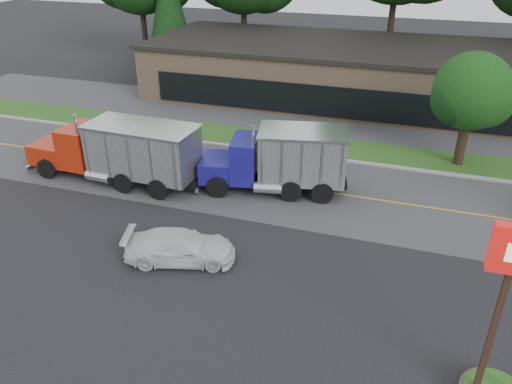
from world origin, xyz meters
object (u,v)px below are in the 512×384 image
dump_truck_red (122,150)px  dump_truck_blue (282,159)px  bilo_sign (507,354)px  rally_car (180,247)px

dump_truck_red → dump_truck_blue: same height
bilo_sign → dump_truck_red: (-17.77, 9.38, -0.21)m
rally_car → dump_truck_red: bearing=30.6°
dump_truck_blue → rally_car: bearing=61.6°
bilo_sign → dump_truck_red: size_ratio=0.60×
bilo_sign → dump_truck_blue: 14.51m
dump_truck_blue → bilo_sign: bearing=119.0°
rally_car → dump_truck_blue: bearing=-33.2°
dump_truck_blue → dump_truck_red: bearing=-0.2°
bilo_sign → rally_car: 12.30m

